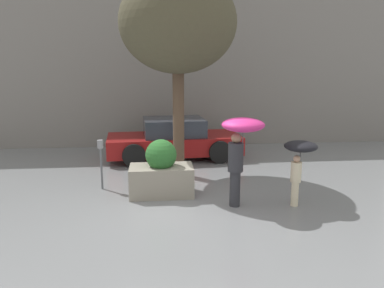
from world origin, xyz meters
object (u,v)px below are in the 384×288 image
planter_box (161,173)px  parked_car_near (174,140)px  parking_meter (101,154)px  person_adult (240,139)px  person_child (299,155)px  street_tree (178,24)px

planter_box → parked_car_near: 3.54m
parked_car_near → parking_meter: size_ratio=3.56×
planter_box → parked_car_near: (0.46, 3.51, 0.06)m
parked_car_near → planter_box: bearing=168.0°
person_adult → parked_car_near: size_ratio=0.44×
planter_box → person_adult: 2.07m
person_child → street_tree: street_tree is taller
parked_car_near → parking_meter: (-1.89, -2.96, 0.28)m
person_adult → person_child: bearing=33.3°
person_adult → parked_car_near: (-1.16, 4.41, -0.87)m
person_adult → street_tree: 3.68m
street_tree → parking_meter: bearing=-152.3°
person_child → street_tree: 4.47m
parked_car_near → street_tree: (0.04, -1.95, 3.36)m
planter_box → street_tree: street_tree is taller
person_adult → parking_meter: (-3.05, 1.45, -0.59)m
planter_box → person_child: size_ratio=1.03×
person_child → parking_meter: 4.56m
person_adult → parked_car_near: 4.64m
planter_box → street_tree: (0.50, 1.56, 3.43)m
parked_car_near → person_child: bearing=-155.9°
planter_box → person_child: 3.08m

